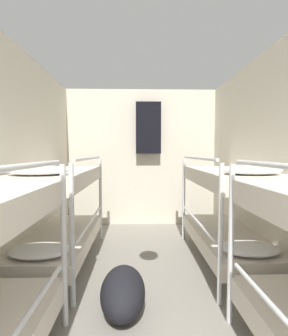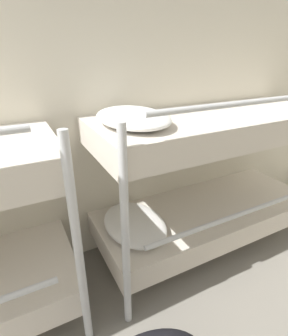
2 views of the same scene
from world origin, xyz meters
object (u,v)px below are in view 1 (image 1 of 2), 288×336
(bunk_stack_right_far, at_px, (227,208))
(hanging_coat, at_px, (148,128))
(bunk_stack_left_far, at_px, (59,209))
(duffel_bag, at_px, (123,292))

(bunk_stack_right_far, relative_size, hanging_coat, 1.99)
(bunk_stack_left_far, bearing_deg, bunk_stack_right_far, 0.00)
(bunk_stack_right_far, bearing_deg, duffel_bag, -141.64)
(bunk_stack_left_far, height_order, bunk_stack_right_far, same)
(bunk_stack_left_far, xyz_separation_m, bunk_stack_right_far, (1.96, 0.00, 0.00))
(bunk_stack_right_far, bearing_deg, bunk_stack_left_far, 180.00)
(bunk_stack_right_far, height_order, hanging_coat, hanging_coat)
(duffel_bag, bearing_deg, bunk_stack_right_far, 38.36)
(bunk_stack_left_far, distance_m, bunk_stack_right_far, 1.96)
(duffel_bag, distance_m, hanging_coat, 3.02)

